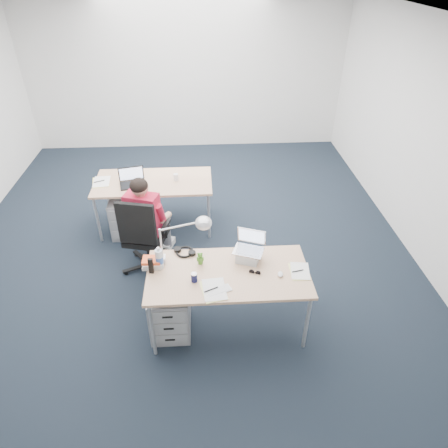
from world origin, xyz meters
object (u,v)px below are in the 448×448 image
object	(u,v)px
drawer_pedestal_far	(127,216)
silver_laptop	(249,248)
desk_lamp	(177,239)
drawer_pedestal_near	(170,310)
water_bottle	(159,258)
sunglasses	(255,272)
dark_laptop	(132,177)
book_stack	(152,263)
seated_person	(149,219)
headphones	(185,251)
can_koozie	(194,277)
wireless_keyboard	(219,291)
desk_near	(228,276)
cordless_phone	(151,266)
office_chair	(147,249)
computer_mouse	(280,274)
desk_far	(153,184)
far_cup	(176,177)
bear_figurine	(200,258)

from	to	relation	value
drawer_pedestal_far	silver_laptop	bearing A→B (deg)	-46.62
desk_lamp	drawer_pedestal_near	bearing A→B (deg)	-135.50
water_bottle	sunglasses	world-z (taller)	water_bottle
desk_lamp	dark_laptop	xyz separation A→B (m)	(-0.68, 1.63, -0.15)
silver_laptop	book_stack	xyz separation A→B (m)	(-0.97, -0.04, -0.11)
seated_person	desk_lamp	distance (m)	1.07
headphones	dark_laptop	size ratio (longest dim) A/B	0.73
can_koozie	desk_lamp	size ratio (longest dim) A/B	0.18
wireless_keyboard	desk_near	bearing A→B (deg)	45.30
can_koozie	book_stack	world-z (taller)	can_koozie
cordless_phone	drawer_pedestal_far	bearing A→B (deg)	112.93
office_chair	computer_mouse	bearing A→B (deg)	-22.76
headphones	dark_laptop	distance (m)	1.67
silver_laptop	desk_far	bearing A→B (deg)	143.11
can_koozie	seated_person	bearing A→B (deg)	114.28
headphones	desk_near	bearing A→B (deg)	-14.23
dark_laptop	desk_near	bearing A→B (deg)	-69.98
drawer_pedestal_far	desk_lamp	distance (m)	1.93
desk_far	can_koozie	xyz separation A→B (m)	(0.57, -2.04, 0.10)
drawer_pedestal_near	sunglasses	bearing A→B (deg)	-0.16
book_stack	dark_laptop	world-z (taller)	dark_laptop
drawer_pedestal_near	sunglasses	world-z (taller)	sunglasses
drawer_pedestal_far	far_cup	distance (m)	0.89
cordless_phone	dark_laptop	bearing A→B (deg)	108.38
desk_lamp	far_cup	distance (m)	1.76
office_chair	far_cup	distance (m)	1.14
wireless_keyboard	dark_laptop	bearing A→B (deg)	94.68
seated_person	book_stack	xyz separation A→B (m)	(0.14, -0.99, 0.14)
headphones	desk_lamp	distance (m)	0.29
computer_mouse	book_stack	bearing A→B (deg)	-179.12
drawer_pedestal_far	dark_laptop	world-z (taller)	dark_laptop
headphones	bear_figurine	xyz separation A→B (m)	(0.16, -0.18, 0.05)
silver_laptop	computer_mouse	distance (m)	0.41
sunglasses	drawer_pedestal_far	bearing A→B (deg)	150.17
bear_figurine	cordless_phone	size ratio (longest dim) A/B	0.79
seated_person	wireless_keyboard	bearing A→B (deg)	-42.23
drawer_pedestal_near	silver_laptop	size ratio (longest dim) A/B	1.78
desk_lamp	desk_near	bearing A→B (deg)	-42.86
dark_laptop	sunglasses	bearing A→B (deg)	-64.96
headphones	can_koozie	bearing A→B (deg)	-53.32
desk_near	computer_mouse	world-z (taller)	computer_mouse
computer_mouse	water_bottle	size ratio (longest dim) A/B	0.35
drawer_pedestal_near	desk_far	bearing A→B (deg)	98.69
desk_lamp	drawer_pedestal_far	bearing A→B (deg)	97.50
computer_mouse	bear_figurine	distance (m)	0.81
seated_person	dark_laptop	bearing A→B (deg)	129.53
desk_far	sunglasses	bearing A→B (deg)	-59.46
dark_laptop	silver_laptop	bearing A→B (deg)	-62.40
can_koozie	desk_lamp	distance (m)	0.41
desk_near	dark_laptop	bearing A→B (deg)	122.32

